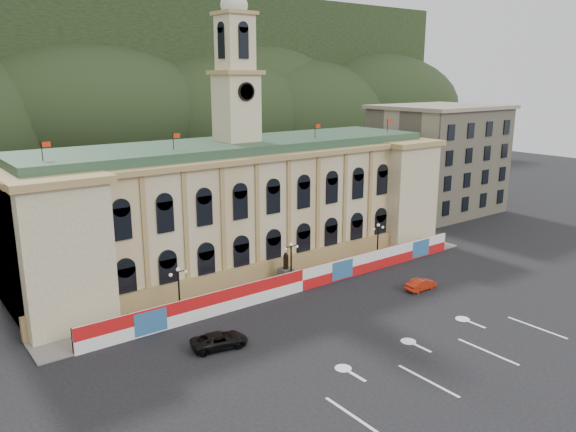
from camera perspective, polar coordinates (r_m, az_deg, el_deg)
ground at (r=53.52m, az=11.71°, el=-12.17°), size 260.00×260.00×0.00m
lane_markings at (r=50.78m, az=16.06°, el=-13.95°), size 26.00×10.00×0.02m
hill_ridge at (r=157.47m, az=-24.09°, el=11.40°), size 230.00×80.00×64.00m
city_hall at (r=70.99m, az=-4.90°, el=1.34°), size 56.20×17.60×37.10m
side_building_right at (r=102.03m, az=14.97°, el=5.63°), size 21.00×17.00×18.60m
hoarding_fence at (r=63.04m, az=1.44°, el=-6.52°), size 50.00×0.44×2.50m
pavement at (r=65.41m, az=-0.08°, el=-6.83°), size 56.00×5.50×0.16m
statue at (r=65.21m, az=-0.22°, el=-5.86°), size 1.40×1.40×3.72m
lamp_left at (r=56.92m, az=-11.03°, el=-7.13°), size 1.96×0.44×5.15m
lamp_center at (r=63.84m, az=0.32°, el=-4.51°), size 1.96×0.44×5.15m
lamp_right at (r=72.82m, az=9.11°, el=-2.34°), size 1.96×0.44×5.15m
red_sedan at (r=65.19m, az=13.34°, el=-6.76°), size 1.43×3.99×1.31m
black_suv at (r=51.06m, az=-6.97°, el=-12.43°), size 4.34×6.00×1.41m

